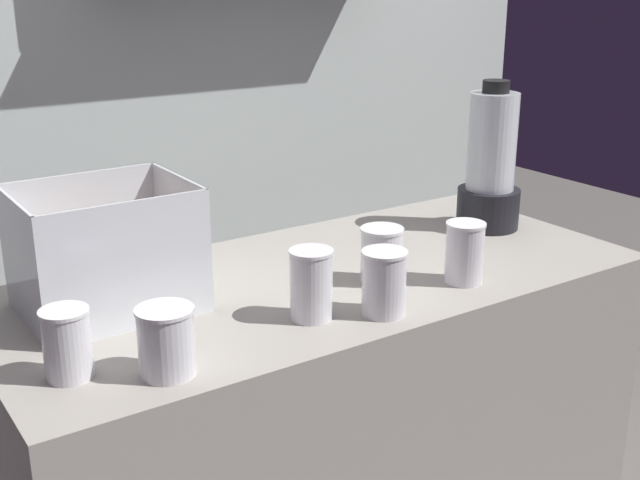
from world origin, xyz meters
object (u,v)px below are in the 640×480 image
at_px(carrot_display_bin, 103,272).
at_px(juice_cup_pomegranate_right, 384,285).
at_px(juice_cup_beet_far_left, 68,349).
at_px(blender_pitcher, 491,169).
at_px(juice_cup_mango_left, 166,344).
at_px(juice_cup_mango_middle, 311,288).
at_px(juice_cup_beet_rightmost, 464,256).
at_px(juice_cup_orange_far_right, 381,258).

relative_size(carrot_display_bin, juice_cup_pomegranate_right, 2.53).
bearing_deg(juice_cup_beet_far_left, juice_cup_pomegranate_right, -8.16).
bearing_deg(blender_pitcher, juice_cup_mango_left, -164.30).
bearing_deg(juice_cup_beet_far_left, juice_cup_mango_middle, -2.84).
bearing_deg(juice_cup_pomegranate_right, carrot_display_bin, 143.14).
bearing_deg(juice_cup_mango_left, blender_pitcher, 15.70).
xyz_separation_m(blender_pitcher, juice_cup_beet_rightmost, (-0.32, -0.25, -0.09)).
relative_size(juice_cup_beet_far_left, juice_cup_mango_middle, 0.87).
distance_m(carrot_display_bin, juice_cup_beet_far_left, 0.28).
bearing_deg(juice_cup_beet_rightmost, carrot_display_bin, 157.05).
xyz_separation_m(juice_cup_mango_left, juice_cup_beet_rightmost, (0.68, 0.03, 0.00)).
bearing_deg(juice_cup_mango_left, juice_cup_pomegranate_right, -0.55).
height_order(carrot_display_bin, juice_cup_beet_far_left, carrot_display_bin).
distance_m(juice_cup_pomegranate_right, juice_cup_orange_far_right, 0.17).
height_order(carrot_display_bin, juice_cup_orange_far_right, carrot_display_bin).
xyz_separation_m(carrot_display_bin, juice_cup_orange_far_right, (0.53, -0.19, -0.02)).
distance_m(juice_cup_mango_left, juice_cup_orange_far_right, 0.55).
relative_size(juice_cup_mango_left, juice_cup_pomegranate_right, 0.91).
height_order(juice_cup_beet_far_left, juice_cup_pomegranate_right, juice_cup_pomegranate_right).
relative_size(carrot_display_bin, blender_pitcher, 0.86).
bearing_deg(juice_cup_beet_far_left, juice_cup_orange_far_right, 4.41).
height_order(juice_cup_pomegranate_right, juice_cup_beet_rightmost, juice_cup_beet_rightmost).
distance_m(blender_pitcher, juice_cup_mango_middle, 0.72).
height_order(blender_pitcher, juice_cup_mango_left, blender_pitcher).
distance_m(juice_cup_beet_far_left, juice_cup_beet_rightmost, 0.82).
relative_size(juice_cup_mango_left, juice_cup_orange_far_right, 0.98).
xyz_separation_m(carrot_display_bin, juice_cup_beet_far_left, (-0.15, -0.24, -0.02)).
height_order(carrot_display_bin, juice_cup_beet_rightmost, carrot_display_bin).
xyz_separation_m(juice_cup_beet_far_left, juice_cup_mango_middle, (0.45, -0.02, 0.01)).
relative_size(blender_pitcher, juice_cup_mango_middle, 2.73).
distance_m(juice_cup_pomegranate_right, juice_cup_beet_rightmost, 0.24).
bearing_deg(blender_pitcher, juice_cup_mango_middle, -161.80).
distance_m(carrot_display_bin, juice_cup_mango_middle, 0.40).
distance_m(blender_pitcher, juice_cup_pomegranate_right, 0.63).
xyz_separation_m(juice_cup_beet_far_left, juice_cup_pomegranate_right, (0.57, -0.08, 0.01)).
height_order(juice_cup_mango_left, juice_cup_beet_rightmost, juice_cup_beet_rightmost).
relative_size(juice_cup_pomegranate_right, juice_cup_orange_far_right, 1.07).
height_order(blender_pitcher, juice_cup_beet_rightmost, blender_pitcher).
xyz_separation_m(carrot_display_bin, juice_cup_beet_rightmost, (0.67, -0.28, -0.02)).
distance_m(juice_cup_beet_far_left, juice_cup_mango_left, 0.16).
bearing_deg(juice_cup_orange_far_right, juice_cup_mango_left, -166.41).
bearing_deg(juice_cup_beet_far_left, carrot_display_bin, 58.48).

